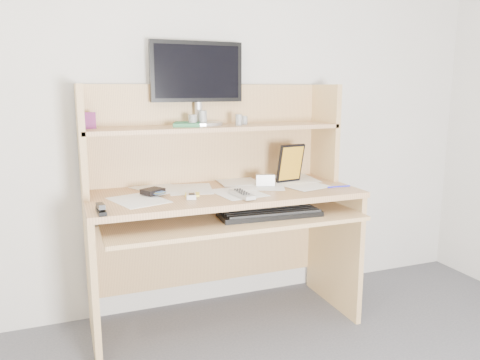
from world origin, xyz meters
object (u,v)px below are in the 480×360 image
object	(u,v)px
tv_remote	(242,194)
desk	(219,198)
monitor	(197,81)
keyboard	(270,213)
game_case	(290,163)

from	to	relation	value
tv_remote	desk	bearing A→B (deg)	91.60
desk	monitor	bearing A→B (deg)	111.70
keyboard	monitor	size ratio (longest dim) A/B	1.00
desk	keyboard	world-z (taller)	desk
desk	keyboard	size ratio (longest dim) A/B	2.69
keyboard	monitor	xyz separation A→B (m)	(-0.24, 0.45, 0.65)
game_case	desk	bearing A→B (deg)	168.93
keyboard	monitor	distance (m)	0.83
tv_remote	monitor	size ratio (longest dim) A/B	0.37
desk	monitor	xyz separation A→B (m)	(-0.06, 0.16, 0.62)
keyboard	monitor	bearing A→B (deg)	121.18
keyboard	game_case	distance (m)	0.41
desk	keyboard	distance (m)	0.34
monitor	desk	bearing A→B (deg)	-71.00
desk	monitor	size ratio (longest dim) A/B	2.70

